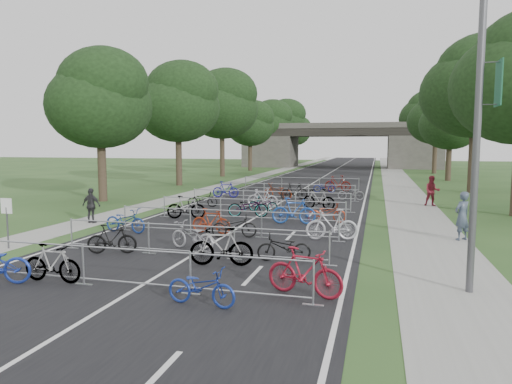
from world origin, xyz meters
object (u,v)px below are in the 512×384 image
overpass_bridge (340,145)px  park_sign (7,214)px  bike_1 (52,264)px  bike_2 (201,287)px  lamppost (479,122)px  pedestrian_c (91,206)px  pedestrian_a (462,216)px  pedestrian_b (432,191)px

overpass_bridge → park_sign: bearing=-96.3°
bike_1 → bike_2: 4.62m
overpass_bridge → bike_1: overpass_bridge is taller
overpass_bridge → bike_1: 65.16m
lamppost → bike_1: 11.62m
overpass_bridge → park_sign: overpass_bridge is taller
park_sign → pedestrian_c: 5.46m
pedestrian_c → lamppost: bearing=161.1°
pedestrian_a → pedestrian_b: bearing=-130.1°
lamppost → pedestrian_c: (-15.45, 6.44, -3.45)m
bike_2 → pedestrian_c: bearing=51.5°
overpass_bridge → pedestrian_b: overpass_bridge is taller
pedestrian_a → pedestrian_c: pedestrian_a is taller
park_sign → bike_1: bearing=-35.1°
bike_1 → pedestrian_a: bearing=-53.1°
pedestrian_a → pedestrian_c: (-16.32, -0.30, -0.12)m
pedestrian_a → bike_2: bearing=12.9°
park_sign → pedestrian_c: bearing=93.3°
pedestrian_a → pedestrian_b: (0.00, 10.22, -0.04)m
pedestrian_b → lamppost: bearing=-92.4°
lamppost → pedestrian_b: lamppost is taller
lamppost → pedestrian_b: size_ratio=4.47×
overpass_bridge → park_sign: size_ratio=16.99×
pedestrian_b → pedestrian_c: size_ratio=1.10×
overpass_bridge → lamppost: 63.55m
pedestrian_b → pedestrian_c: (-16.32, -10.52, -0.09)m
park_sign → lamppost: bearing=-3.8°
bike_1 → pedestrian_b: (11.67, 19.00, 0.39)m
bike_2 → pedestrian_b: 20.90m
bike_2 → pedestrian_a: pedestrian_a is taller
bike_2 → bike_1: bearing=88.1°
park_sign → bike_1: (4.33, -3.04, -0.74)m
bike_1 → pedestrian_a: size_ratio=0.92×
pedestrian_c → bike_2: bearing=139.0°
lamppost → park_sign: lamppost is taller
bike_2 → park_sign: bearing=73.7°
pedestrian_c → park_sign: bearing=97.0°
bike_1 → pedestrian_a: pedestrian_a is taller
pedestrian_b → overpass_bridge: bearing=101.8°
bike_2 → overpass_bridge: bearing=8.1°
park_sign → pedestrian_a: pedestrian_a is taller
park_sign → pedestrian_c: size_ratio=1.10×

